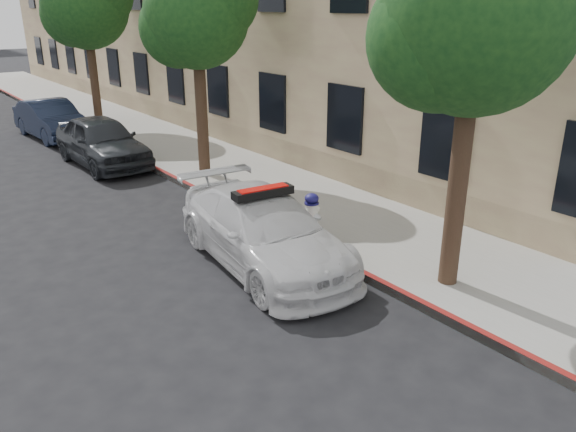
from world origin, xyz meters
The scene contains 10 objects.
ground centered at (0.00, 0.00, 0.00)m, with size 120.00×120.00×0.00m, color black.
sidewalk centered at (3.60, 10.00, 0.07)m, with size 3.20×50.00×0.15m, color gray.
curb_strip centered at (2.06, 10.00, 0.07)m, with size 0.12×50.00×0.15m, color maroon.
tree_near centered at (2.93, -2.01, 4.27)m, with size 2.92×2.82×5.62m.
tree_mid centered at (2.93, 5.99, 4.16)m, with size 2.77×2.64×5.43m.
tree_far centered at (2.93, 13.99, 4.39)m, with size 3.10×3.00×5.81m.
police_car centered at (1.09, 0.63, 0.65)m, with size 2.30×4.61×1.44m.
parked_car_mid centered at (1.20, 8.91, 0.70)m, with size 1.66×4.13×1.41m, color #202328.
parked_car_far centered at (1.06, 13.45, 0.65)m, with size 1.38×3.95×1.30m, color black.
fire_hydrant centered at (2.35, 0.83, 0.58)m, with size 0.36×0.34×0.87m.
Camera 1 is at (-4.14, -6.95, 4.38)m, focal length 35.00 mm.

